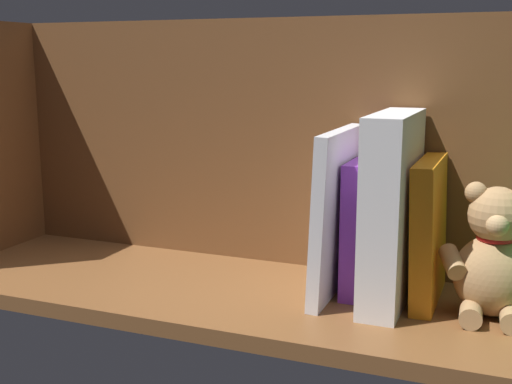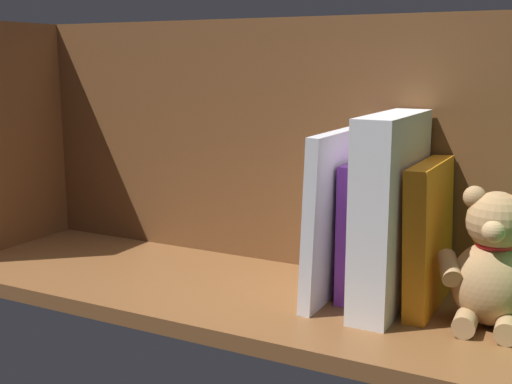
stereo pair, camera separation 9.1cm
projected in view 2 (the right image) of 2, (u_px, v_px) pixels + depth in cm
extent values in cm
cube|color=brown|center=(256.00, 295.00, 94.51)|extent=(101.29, 31.40, 2.20)
cube|color=brown|center=(296.00, 144.00, 102.22)|extent=(101.29, 1.50, 38.24)
cube|color=brown|center=(4.00, 137.00, 112.69)|extent=(2.40, 25.40, 38.24)
ellipsoid|color=tan|center=(492.00, 284.00, 80.53)|extent=(10.30, 9.32, 10.39)
sphere|color=tan|center=(497.00, 221.00, 78.99)|extent=(7.14, 7.14, 7.14)
sphere|color=tan|center=(475.00, 197.00, 79.56)|extent=(2.76, 2.76, 2.76)
sphere|color=tan|center=(494.00, 231.00, 76.39)|extent=(2.76, 2.76, 2.76)
cylinder|color=tan|center=(450.00, 267.00, 81.05)|extent=(4.23, 5.65, 3.84)
cylinder|color=tan|center=(507.00, 329.00, 76.39)|extent=(2.95, 4.03, 2.76)
cylinder|color=tan|center=(465.00, 323.00, 78.31)|extent=(2.95, 4.03, 2.76)
torus|color=red|center=(495.00, 244.00, 79.55)|extent=(4.97, 4.97, 0.81)
cube|color=orange|center=(429.00, 236.00, 85.81)|extent=(3.51, 15.63, 19.22)
cube|color=silver|center=(391.00, 212.00, 85.60)|extent=(5.04, 19.40, 25.31)
cube|color=purple|center=(363.00, 228.00, 90.92)|extent=(2.80, 13.75, 18.59)
cube|color=silver|center=(335.00, 214.00, 89.52)|extent=(2.61, 19.18, 22.85)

